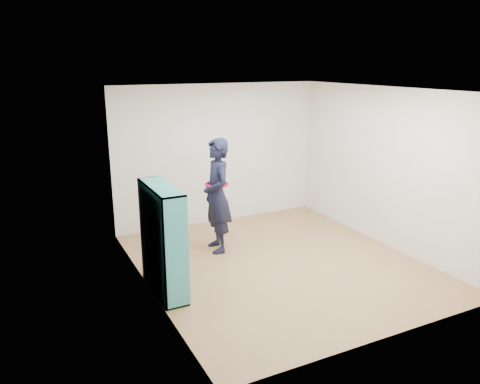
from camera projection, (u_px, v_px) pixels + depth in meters
name	position (u px, v px, depth m)	size (l,w,h in m)	color
floor	(279.00, 263.00, 7.15)	(4.50, 4.50, 0.00)	olive
ceiling	(283.00, 90.00, 6.45)	(4.50, 4.50, 0.00)	white
wall_left	(147.00, 198.00, 5.95)	(0.02, 4.50, 2.60)	beige
wall_right	(386.00, 168.00, 7.66)	(0.02, 4.50, 2.60)	beige
wall_back	(219.00, 154.00, 8.74)	(4.00, 0.02, 2.60)	beige
wall_front	(394.00, 229.00, 4.86)	(4.00, 0.02, 2.60)	beige
bookshelf	(161.00, 241.00, 6.11)	(0.32, 1.09, 1.46)	teal
person	(217.00, 196.00, 7.43)	(0.51, 0.72, 1.84)	black
smartphone	(206.00, 188.00, 7.41)	(0.02, 0.09, 0.13)	silver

